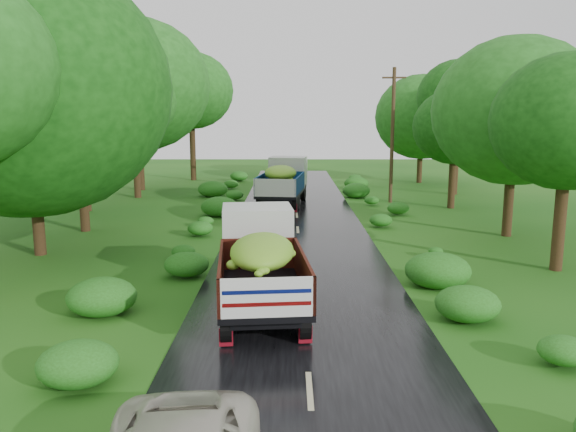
{
  "coord_description": "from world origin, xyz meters",
  "views": [
    {
      "loc": [
        -0.41,
        -10.46,
        5.46
      ],
      "look_at": [
        -0.46,
        10.4,
        1.7
      ],
      "focal_mm": 35.0,
      "sensor_mm": 36.0,
      "label": 1
    }
  ],
  "objects": [
    {
      "name": "ground",
      "position": [
        0.0,
        0.0,
        0.0
      ],
      "size": [
        120.0,
        120.0,
        0.0
      ],
      "primitive_type": "plane",
      "color": "#164F11",
      "rests_on": "ground"
    },
    {
      "name": "road",
      "position": [
        0.0,
        5.0,
        0.01
      ],
      "size": [
        6.5,
        80.0,
        0.02
      ],
      "primitive_type": "cube",
      "color": "black",
      "rests_on": "ground"
    },
    {
      "name": "road_lines",
      "position": [
        0.0,
        6.0,
        0.02
      ],
      "size": [
        0.12,
        69.6,
        0.0
      ],
      "color": "#BFB78C",
      "rests_on": "road"
    },
    {
      "name": "truck_near",
      "position": [
        -1.24,
        5.07,
        1.49
      ],
      "size": [
        2.8,
        6.44,
        2.63
      ],
      "rotation": [
        0.0,
        0.0,
        0.1
      ],
      "color": "black",
      "rests_on": "ground"
    },
    {
      "name": "truck_far",
      "position": [
        -0.75,
        23.97,
        1.58
      ],
      "size": [
        3.19,
        6.9,
        2.8
      ],
      "rotation": [
        0.0,
        0.0,
        -0.13
      ],
      "color": "black",
      "rests_on": "ground"
    },
    {
      "name": "utility_pole",
      "position": [
        6.0,
        24.73,
        4.29
      ],
      "size": [
        1.46,
        0.25,
        8.34
      ],
      "rotation": [
        0.0,
        0.0,
        -0.08
      ],
      "color": "#382616",
      "rests_on": "ground"
    },
    {
      "name": "trees_left",
      "position": [
        -10.57,
        21.12,
        6.75
      ],
      "size": [
        7.36,
        35.14,
        9.63
      ],
      "color": "black",
      "rests_on": "ground"
    },
    {
      "name": "trees_right",
      "position": [
        9.9,
        22.91,
        5.48
      ],
      "size": [
        5.28,
        29.95,
        8.17
      ],
      "color": "black",
      "rests_on": "ground"
    },
    {
      "name": "shrubs",
      "position": [
        0.0,
        14.0,
        0.35
      ],
      "size": [
        11.9,
        44.0,
        0.7
      ],
      "color": "#225815",
      "rests_on": "ground"
    }
  ]
}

